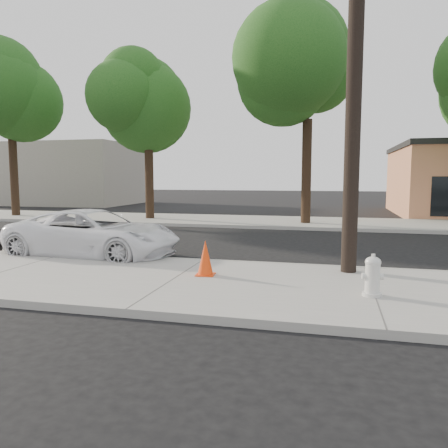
% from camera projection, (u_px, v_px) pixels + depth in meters
% --- Properties ---
extents(ground, '(120.00, 120.00, 0.00)m').
position_uv_depth(ground, '(223.00, 252.00, 13.36)').
color(ground, black).
rests_on(ground, ground).
extents(near_sidewalk, '(90.00, 4.40, 0.15)m').
position_uv_depth(near_sidewalk, '(174.00, 282.00, 9.21)').
color(near_sidewalk, gray).
rests_on(near_sidewalk, ground).
extents(far_sidewalk, '(90.00, 5.00, 0.15)m').
position_uv_depth(far_sidewalk, '(265.00, 222.00, 21.55)').
color(far_sidewalk, gray).
rests_on(far_sidewalk, ground).
extents(curb_near, '(90.00, 0.12, 0.16)m').
position_uv_depth(curb_near, '(204.00, 262.00, 11.33)').
color(curb_near, '#9E9B93').
rests_on(curb_near, ground).
extents(building_far, '(14.00, 8.00, 5.00)m').
position_uv_depth(building_far, '(53.00, 174.00, 37.20)').
color(building_far, gray).
rests_on(building_far, ground).
extents(utility_pole, '(1.40, 0.34, 9.00)m').
position_uv_depth(utility_pole, '(355.00, 64.00, 9.38)').
color(utility_pole, black).
rests_on(utility_pole, near_sidewalk).
extents(tree_a, '(4.65, 4.50, 9.00)m').
position_uv_depth(tree_a, '(11.00, 98.00, 23.55)').
color(tree_a, black).
rests_on(tree_a, far_sidewalk).
extents(tree_b, '(4.34, 4.20, 8.45)m').
position_uv_depth(tree_b, '(150.00, 99.00, 21.87)').
color(tree_b, black).
rests_on(tree_b, far_sidewalk).
extents(tree_c, '(4.96, 4.80, 9.55)m').
position_uv_depth(tree_c, '(313.00, 73.00, 19.45)').
color(tree_c, black).
rests_on(tree_c, far_sidewalk).
extents(police_cruiser, '(5.04, 2.55, 1.37)m').
position_uv_depth(police_cruiser, '(94.00, 234.00, 12.36)').
color(police_cruiser, white).
rests_on(police_cruiser, ground).
extents(fire_hydrant, '(0.38, 0.35, 0.72)m').
position_uv_depth(fire_hydrant, '(373.00, 277.00, 7.83)').
color(fire_hydrant, silver).
rests_on(fire_hydrant, near_sidewalk).
extents(traffic_cone, '(0.43, 0.43, 0.77)m').
position_uv_depth(traffic_cone, '(205.00, 258.00, 9.49)').
color(traffic_cone, '#EE3D0C').
rests_on(traffic_cone, near_sidewalk).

